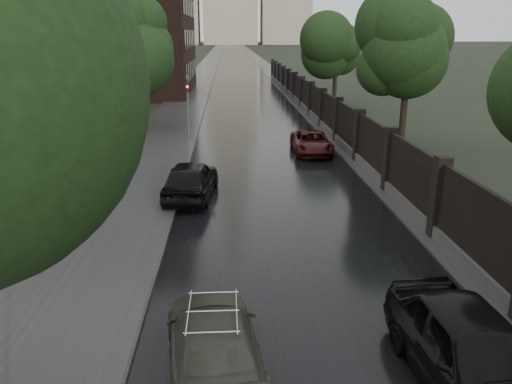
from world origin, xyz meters
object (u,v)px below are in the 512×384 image
tree_right_c (336,49)px  car_right_far (311,142)px  volga_sedan (214,342)px  car_right_near (473,354)px  tree_left_far (136,50)px  tree_right_b (408,60)px  traffic_light (188,103)px  hatchback_left (191,179)px

tree_right_c → car_right_far: (-4.96, -17.94, -4.35)m
volga_sedan → car_right_near: 4.75m
tree_left_far → volga_sedan: bearing=-77.8°
tree_right_b → tree_right_c: 18.00m
traffic_light → car_right_far: bearing=-23.2°
tree_right_c → tree_right_b: bearing=-90.0°
tree_right_b → traffic_light: (-11.80, 2.99, -2.55)m
car_right_near → car_right_far: 19.16m
tree_left_far → tree_right_c: 18.45m
hatchback_left → car_right_far: 9.55m
tree_left_far → car_right_near: tree_left_far is taller
traffic_light → hatchback_left: traffic_light is taller
traffic_light → car_right_far: traffic_light is taller
tree_right_b → traffic_light: 12.44m
car_right_near → traffic_light: bearing=103.8°
tree_left_far → tree_right_b: (15.50, -8.00, -0.29)m
tree_right_b → car_right_far: bearing=179.3°
volga_sedan → hatchback_left: bearing=-90.0°
traffic_light → car_right_far: size_ratio=0.93×
traffic_light → volga_sedan: size_ratio=0.91×
car_right_far → tree_right_b: bearing=0.3°
car_right_far → hatchback_left: bearing=-128.2°
tree_right_c → car_right_far: bearing=-105.5°
traffic_light → volga_sedan: 21.39m
hatchback_left → car_right_far: (6.04, 7.40, -0.16)m
tree_left_far → tree_right_c: bearing=32.8°
hatchback_left → car_right_far: hatchback_left is taller
traffic_light → car_right_far: (6.84, -2.93, -1.80)m
car_right_near → tree_right_b: bearing=72.0°
tree_left_far → car_right_near: 29.34m
traffic_light → volga_sedan: bearing=-84.7°
traffic_light → car_right_near: traffic_light is taller
tree_left_far → tree_right_b: tree_left_far is taller
volga_sedan → car_right_near: size_ratio=0.92×
tree_left_far → traffic_light: bearing=-53.5°
tree_right_c → volga_sedan: bearing=-105.2°
tree_right_b → hatchback_left: bearing=-146.3°
tree_right_c → traffic_light: (-11.80, -15.01, -2.55)m
tree_left_far → traffic_light: size_ratio=1.85×
hatchback_left → tree_left_far: bearing=-67.7°
volga_sedan → car_right_far: volga_sedan is taller
tree_right_b → tree_right_c: size_ratio=1.00×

